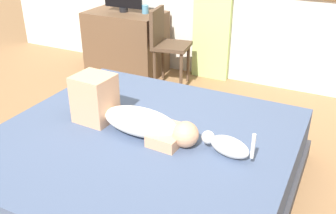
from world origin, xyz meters
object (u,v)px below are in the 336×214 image
(bed, at_px, (142,163))
(cup, at_px, (145,9))
(person_lying, at_px, (128,114))
(desk, at_px, (126,43))
(cat, at_px, (227,146))
(chair_by_desk, at_px, (166,41))

(bed, height_order, cup, cup)
(person_lying, relative_size, desk, 1.04)
(cat, bearing_deg, person_lying, 179.82)
(bed, xyz_separation_m, desk, (-1.30, 1.88, 0.16))
(person_lying, xyz_separation_m, desk, (-1.18, 1.84, -0.17))
(person_lying, distance_m, desk, 2.19)
(cat, relative_size, desk, 0.39)
(desk, bearing_deg, person_lying, -57.33)
(person_lying, xyz_separation_m, cat, (0.71, -0.00, -0.05))
(cat, bearing_deg, bed, -176.06)
(chair_by_desk, bearing_deg, desk, 167.64)
(desk, xyz_separation_m, cup, (0.25, 0.04, 0.42))
(bed, distance_m, desk, 2.29)
(chair_by_desk, bearing_deg, cat, -53.07)
(person_lying, bearing_deg, chair_by_desk, 108.74)
(person_lying, relative_size, cup, 9.92)
(desk, relative_size, chair_by_desk, 1.05)
(bed, xyz_separation_m, person_lying, (-0.12, 0.04, 0.33))
(desk, height_order, chair_by_desk, chair_by_desk)
(cup, distance_m, chair_by_desk, 0.48)
(bed, distance_m, person_lying, 0.35)
(bed, xyz_separation_m, chair_by_desk, (-0.70, 1.75, 0.30))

